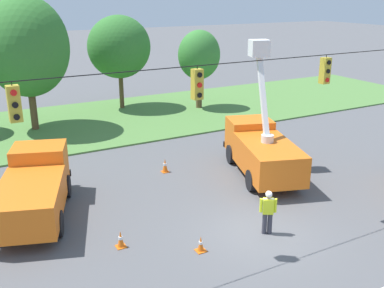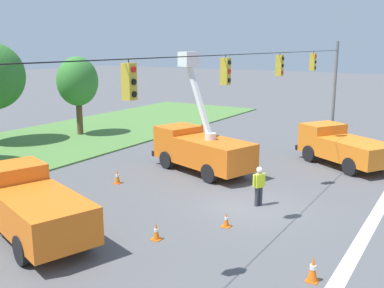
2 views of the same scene
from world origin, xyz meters
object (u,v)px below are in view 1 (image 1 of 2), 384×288
Objects in this scene: utility_truck_bucket_lift at (261,148)px; utility_truck_support_near at (34,188)px; road_worker at (268,210)px; traffic_cone_foreground_left at (165,165)px; tree_centre at (26,47)px; tree_far_east at (199,55)px; traffic_cone_mid_left at (121,239)px; tree_east at (119,47)px; traffic_cone_lane_edge_a at (201,244)px.

utility_truck_bucket_lift is 10.84m from utility_truck_support_near.
road_worker is 7.54m from traffic_cone_foreground_left.
tree_centre reaches higher than tree_far_east.
traffic_cone_foreground_left is at bearing 95.80° from road_worker.
tree_far_east reaches higher than traffic_cone_mid_left.
tree_far_east is 8.43× the size of traffic_cone_foreground_left.
tree_east is (7.15, 2.79, -0.70)m from tree_centre.
tree_centre reaches higher than utility_truck_bucket_lift.
utility_truck_support_near reaches higher than traffic_cone_mid_left.
tree_east reaches higher than road_worker.
tree_east reaches higher than traffic_cone_foreground_left.
tree_far_east is at bearing -28.11° from tree_east.
tree_east reaches higher than tree_far_east.
traffic_cone_foreground_left is (4.46, -10.82, -5.15)m from tree_centre.
tree_centre is 16.39m from utility_truck_bucket_lift.
road_worker is 2.76× the size of traffic_cone_mid_left.
utility_truck_bucket_lift reaches higher than utility_truck_support_near.
tree_east is at bearing 78.84° from traffic_cone_foreground_left.
tree_east is at bearing 58.60° from utility_truck_support_near.
tree_east is 9.94× the size of traffic_cone_foreground_left.
traffic_cone_foreground_left is (-4.15, 2.51, -1.04)m from utility_truck_bucket_lift.
tree_far_east is 14.09m from utility_truck_bucket_lift.
utility_truck_support_near is at bearing -165.66° from traffic_cone_foreground_left.
utility_truck_bucket_lift is at bearing -106.41° from tree_far_east.
road_worker is at bearing -124.34° from utility_truck_bucket_lift.
tree_east reaches higher than utility_truck_bucket_lift.
utility_truck_support_near is at bearing -121.40° from tree_east.
traffic_cone_mid_left is at bearing -159.57° from utility_truck_bucket_lift.
utility_truck_support_near is 10.25× the size of traffic_cone_mid_left.
road_worker is 5.57m from traffic_cone_mid_left.
road_worker is (7.42, -5.77, -0.23)m from utility_truck_support_near.
tree_centre is 1.29× the size of utility_truck_bucket_lift.
tree_centre is 13.60× the size of traffic_cone_mid_left.
tree_far_east is 3.45× the size of road_worker.
traffic_cone_mid_left is at bearing -110.34° from tree_east.
traffic_cone_mid_left is at bearing -61.57° from utility_truck_support_near.
road_worker is (-3.39, -4.97, -0.40)m from utility_truck_bucket_lift.
road_worker is 2.45× the size of traffic_cone_foreground_left.
tree_east reaches higher than utility_truck_support_near.
road_worker is at bearing -37.89° from utility_truck_support_near.
tree_far_east is 21.05m from traffic_cone_mid_left.
tree_centre is 13.41m from utility_truck_support_near.
traffic_cone_foreground_left is 7.64m from traffic_cone_lane_edge_a.
tree_centre reaches higher than utility_truck_support_near.
traffic_cone_lane_edge_a is at bearing -82.52° from tree_centre.
road_worker is at bearing -18.47° from traffic_cone_mid_left.
traffic_cone_foreground_left is at bearing -126.87° from tree_far_east.
tree_far_east reaches higher than utility_truck_support_near.
road_worker is at bearing -2.56° from traffic_cone_lane_edge_a.
utility_truck_bucket_lift is 9.36× the size of traffic_cone_foreground_left.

